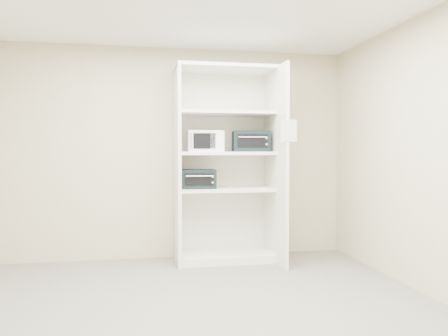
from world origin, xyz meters
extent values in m
cube|color=#676459|center=(0.00, 0.00, 0.00)|extent=(4.50, 4.00, 0.01)
cube|color=#C6BC92|center=(0.00, 2.00, 1.35)|extent=(4.50, 0.02, 2.70)
cube|color=#C6BC92|center=(0.00, -2.00, 1.35)|extent=(4.50, 0.02, 2.70)
cube|color=#C6BC92|center=(2.25, 0.00, 1.35)|extent=(0.02, 4.00, 2.70)
cube|color=white|center=(0.02, 1.68, 1.20)|extent=(0.04, 0.60, 2.40)
cube|color=white|center=(1.22, 1.53, 1.20)|extent=(0.04, 0.90, 2.40)
cube|color=white|center=(0.62, 1.99, 1.20)|extent=(1.24, 0.02, 2.40)
cube|color=white|center=(0.62, 1.70, 0.05)|extent=(1.16, 0.56, 0.10)
cube|color=white|center=(0.62, 1.70, 0.90)|extent=(1.16, 0.56, 0.04)
cube|color=white|center=(0.62, 1.70, 1.35)|extent=(1.16, 0.56, 0.04)
cube|color=white|center=(0.62, 1.70, 1.85)|extent=(1.16, 0.56, 0.04)
cube|color=white|center=(0.62, 1.70, 2.40)|extent=(1.24, 0.60, 0.04)
cube|color=white|center=(0.36, 1.74, 1.50)|extent=(0.44, 0.34, 0.26)
cube|color=black|center=(0.95, 1.72, 1.50)|extent=(0.49, 0.39, 0.26)
cube|color=black|center=(0.27, 1.65, 1.04)|extent=(0.43, 0.33, 0.23)
cube|color=white|center=(1.23, 1.07, 1.61)|extent=(0.19, 0.01, 0.24)
camera|label=1|loc=(-0.40, -3.66, 1.36)|focal=35.00mm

